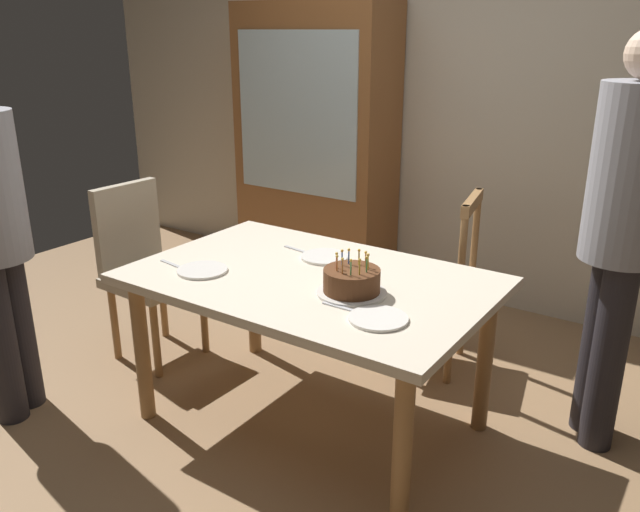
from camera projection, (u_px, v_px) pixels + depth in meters
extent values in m
plane|color=#93704C|center=(311.00, 421.00, 2.99)|extent=(6.40, 6.40, 0.00)
cube|color=beige|center=(480.00, 101.00, 3.99)|extent=(6.40, 0.10, 2.60)
cube|color=beige|center=(310.00, 280.00, 2.75)|extent=(1.53, 0.99, 0.04)
cylinder|color=#9E7042|center=(142.00, 351.00, 2.92)|extent=(0.07, 0.07, 0.69)
cylinder|color=#9E7042|center=(402.00, 453.00, 2.21)|extent=(0.07, 0.07, 0.69)
cylinder|color=#9E7042|center=(253.00, 295.00, 3.53)|extent=(0.07, 0.07, 0.69)
cylinder|color=#9E7042|center=(485.00, 361.00, 2.83)|extent=(0.07, 0.07, 0.69)
cylinder|color=silver|center=(352.00, 292.00, 2.55)|extent=(0.28, 0.28, 0.01)
cylinder|color=#563019|center=(352.00, 280.00, 2.54)|extent=(0.23, 0.23, 0.09)
cylinder|color=#66CC72|center=(367.00, 266.00, 2.48)|extent=(0.01, 0.01, 0.05)
sphere|color=#FFC64C|center=(367.00, 257.00, 2.47)|extent=(0.01, 0.01, 0.01)
cylinder|color=yellow|center=(368.00, 263.00, 2.51)|extent=(0.01, 0.01, 0.05)
sphere|color=#FFC64C|center=(368.00, 255.00, 2.50)|extent=(0.01, 0.01, 0.01)
cylinder|color=#F2994C|center=(366.00, 260.00, 2.54)|extent=(0.01, 0.01, 0.05)
sphere|color=#FFC64C|center=(366.00, 252.00, 2.53)|extent=(0.01, 0.01, 0.01)
cylinder|color=yellow|center=(359.00, 258.00, 2.56)|extent=(0.01, 0.01, 0.05)
sphere|color=#FFC64C|center=(359.00, 250.00, 2.55)|extent=(0.01, 0.01, 0.01)
cylinder|color=#4C7FE5|center=(349.00, 258.00, 2.57)|extent=(0.01, 0.01, 0.05)
sphere|color=#FFC64C|center=(349.00, 250.00, 2.56)|extent=(0.01, 0.01, 0.01)
cylinder|color=#4C7FE5|center=(342.00, 259.00, 2.56)|extent=(0.01, 0.01, 0.05)
sphere|color=#FFC64C|center=(342.00, 251.00, 2.55)|extent=(0.01, 0.01, 0.01)
cylinder|color=#E54C4C|center=(337.00, 262.00, 2.53)|extent=(0.01, 0.01, 0.05)
sphere|color=#FFC64C|center=(337.00, 254.00, 2.52)|extent=(0.01, 0.01, 0.01)
cylinder|color=#F2994C|center=(337.00, 264.00, 2.50)|extent=(0.01, 0.01, 0.05)
sphere|color=#FFC64C|center=(337.00, 256.00, 2.48)|extent=(0.01, 0.01, 0.01)
cylinder|color=#F2994C|center=(342.00, 267.00, 2.47)|extent=(0.01, 0.01, 0.05)
sphere|color=#FFC64C|center=(342.00, 259.00, 2.46)|extent=(0.01, 0.01, 0.01)
cylinder|color=#66CC72|center=(351.00, 268.00, 2.45)|extent=(0.01, 0.01, 0.05)
sphere|color=#FFC64C|center=(351.00, 260.00, 2.44)|extent=(0.01, 0.01, 0.01)
cylinder|color=yellow|center=(360.00, 268.00, 2.46)|extent=(0.01, 0.01, 0.05)
sphere|color=#FFC64C|center=(360.00, 260.00, 2.45)|extent=(0.01, 0.01, 0.01)
cylinder|color=white|center=(202.00, 270.00, 2.79)|extent=(0.22, 0.22, 0.01)
cylinder|color=white|center=(325.00, 257.00, 2.96)|extent=(0.22, 0.22, 0.01)
cylinder|color=white|center=(378.00, 318.00, 2.33)|extent=(0.22, 0.22, 0.01)
cube|color=silver|center=(173.00, 265.00, 2.86)|extent=(0.18, 0.04, 0.01)
cube|color=silver|center=(298.00, 250.00, 3.05)|extent=(0.18, 0.04, 0.01)
cube|color=silver|center=(343.00, 308.00, 2.42)|extent=(0.18, 0.02, 0.01)
cube|color=tan|center=(427.00, 285.00, 3.38)|extent=(0.52, 0.52, 0.05)
cylinder|color=#9E7042|center=(403.00, 309.00, 3.67)|extent=(0.04, 0.04, 0.42)
cylinder|color=#9E7042|center=(385.00, 334.00, 3.37)|extent=(0.04, 0.04, 0.42)
cylinder|color=#9E7042|center=(462.00, 319.00, 3.54)|extent=(0.04, 0.04, 0.42)
cylinder|color=#9E7042|center=(449.00, 345.00, 3.25)|extent=(0.04, 0.04, 0.42)
cylinder|color=#9E7042|center=(475.00, 235.00, 3.38)|extent=(0.04, 0.04, 0.50)
cylinder|color=#9E7042|center=(462.00, 256.00, 3.06)|extent=(0.04, 0.04, 0.50)
cube|color=#9E7042|center=(472.00, 203.00, 3.15)|extent=(0.12, 0.40, 0.06)
cube|color=tan|center=(156.00, 280.00, 3.45)|extent=(0.46, 0.46, 0.05)
cylinder|color=#9E7042|center=(156.00, 340.00, 3.30)|extent=(0.04, 0.04, 0.42)
cylinder|color=#9E7042|center=(204.00, 317.00, 3.56)|extent=(0.04, 0.04, 0.42)
cylinder|color=#9E7042|center=(115.00, 323.00, 3.49)|extent=(0.04, 0.04, 0.42)
cylinder|color=#9E7042|center=(163.00, 303.00, 3.75)|extent=(0.04, 0.04, 0.42)
cube|color=tan|center=(128.00, 229.00, 3.48)|extent=(0.06, 0.40, 0.50)
cylinder|color=#262328|center=(1.00, 344.00, 2.89)|extent=(0.14, 0.14, 0.77)
cylinder|color=#262328|center=(19.00, 331.00, 3.01)|extent=(0.14, 0.14, 0.77)
cylinder|color=#262328|center=(598.00, 344.00, 2.81)|extent=(0.14, 0.14, 0.84)
cylinder|color=#262328|center=(608.00, 359.00, 2.69)|extent=(0.14, 0.14, 0.84)
cylinder|color=gray|center=(632.00, 174.00, 2.49)|extent=(0.32, 0.32, 0.70)
cube|color=brown|center=(316.00, 148.00, 4.44)|extent=(1.10, 0.44, 1.90)
cube|color=silver|center=(296.00, 114.00, 4.18)|extent=(0.94, 0.01, 1.04)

